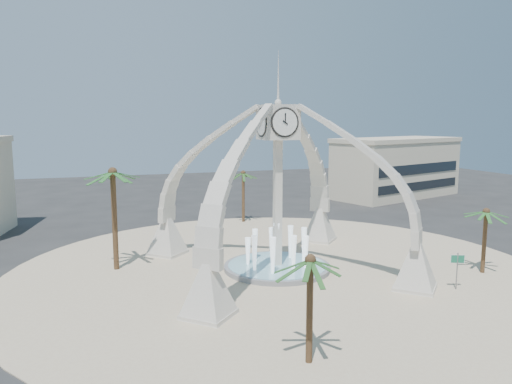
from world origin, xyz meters
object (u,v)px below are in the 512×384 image
object	(u,v)px
clock_tower	(278,185)
street_sign	(457,264)
palm_east	(486,212)
palm_south	(310,262)
fountain	(277,266)
palm_north	(243,174)
palm_west	(113,174)

from	to	relation	value
clock_tower	street_sign	world-z (taller)	clock_tower
palm_east	palm_south	distance (m)	19.80
fountain	palm_south	world-z (taller)	palm_south
fountain	palm_south	size ratio (longest dim) A/B	1.43
palm_north	street_sign	distance (m)	26.87
palm_east	palm_south	world-z (taller)	palm_south
clock_tower	palm_east	size ratio (longest dim) A/B	3.42
clock_tower	palm_south	size ratio (longest dim) A/B	3.21
clock_tower	palm_east	bearing A→B (deg)	-22.40
palm_south	street_sign	world-z (taller)	palm_south
palm_west	palm_north	bearing A→B (deg)	43.19
fountain	palm_east	distance (m)	15.74
street_sign	clock_tower	bearing A→B (deg)	161.65
fountain	palm_west	xyz separation A→B (m)	(-11.42, 4.12, 7.01)
palm_west	palm_north	world-z (taller)	palm_west
palm_east	palm_west	world-z (taller)	palm_west
palm_east	palm_north	xyz separation A→B (m)	(-10.93, 23.51, 0.81)
palm_south	palm_north	bearing A→B (deg)	77.40
palm_north	palm_south	xyz separation A→B (m)	(-7.09, -31.71, -0.49)
clock_tower	palm_west	distance (m)	12.17
palm_east	palm_north	bearing A→B (deg)	114.93
fountain	street_sign	xyz separation A→B (m)	(9.59, -8.09, 1.52)
clock_tower	street_sign	size ratio (longest dim) A/B	7.08
palm_east	palm_south	xyz separation A→B (m)	(-18.02, -8.20, 0.32)
palm_north	fountain	bearing A→B (deg)	-99.85
fountain	palm_north	distance (m)	18.71
palm_north	clock_tower	bearing A→B (deg)	-99.85
fountain	palm_north	size ratio (longest dim) A/B	1.31
fountain	palm_south	xyz separation A→B (m)	(-4.01, -13.97, 4.60)
palm_north	palm_south	size ratio (longest dim) A/B	1.09
palm_east	palm_north	world-z (taller)	palm_north
clock_tower	palm_north	distance (m)	18.03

